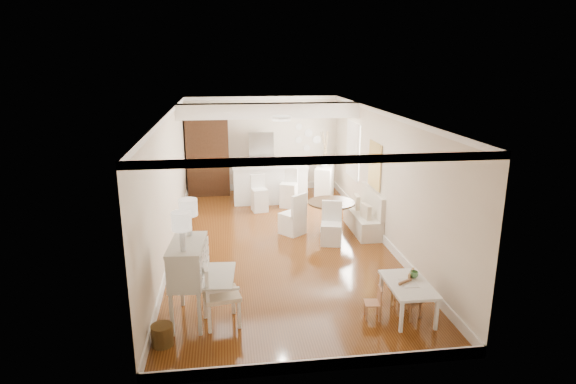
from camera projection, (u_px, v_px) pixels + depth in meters
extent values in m
plane|color=brown|center=(279.00, 243.00, 10.43)|extent=(9.00, 9.00, 0.00)
cube|color=white|center=(279.00, 113.00, 9.68)|extent=(4.50, 9.00, 0.04)
cube|color=beige|center=(262.00, 144.00, 14.35)|extent=(4.50, 0.04, 2.80)
cube|color=beige|center=(321.00, 271.00, 5.75)|extent=(4.50, 0.04, 2.80)
cube|color=beige|center=(169.00, 184.00, 9.77)|extent=(0.04, 9.00, 2.80)
cube|color=beige|center=(383.00, 177.00, 10.34)|extent=(0.04, 9.00, 2.80)
cube|color=white|center=(269.00, 111.00, 11.83)|extent=(4.50, 0.45, 0.36)
cube|color=tan|center=(375.00, 165.00, 10.77)|extent=(0.04, 0.84, 1.04)
cube|color=white|center=(353.00, 150.00, 12.59)|extent=(0.04, 1.10, 1.40)
cylinder|color=#381E11|center=(221.00, 130.00, 14.06)|extent=(0.30, 0.03, 0.30)
cylinder|color=white|center=(282.00, 118.00, 9.21)|extent=(0.36, 0.36, 0.08)
cube|color=beige|center=(189.00, 282.00, 7.20)|extent=(1.06, 1.08, 1.26)
cube|color=white|center=(221.00, 293.00, 7.14)|extent=(0.65, 0.65, 0.98)
cylinder|color=brown|center=(162.00, 335.00, 6.67)|extent=(0.38, 0.38, 0.30)
cube|color=white|center=(407.00, 299.00, 7.44)|extent=(0.65, 1.07, 0.53)
cube|color=tan|center=(373.00, 303.00, 7.34)|extent=(0.28, 0.28, 0.51)
cube|color=tan|center=(402.00, 287.00, 7.73)|extent=(0.42, 0.42, 0.62)
cube|color=#946743|center=(410.00, 300.00, 7.35)|extent=(0.38, 0.38, 0.58)
cube|color=silver|center=(363.00, 211.00, 11.02)|extent=(0.52, 1.60, 0.98)
cylinder|color=#3F2814|center=(331.00, 217.00, 10.99)|extent=(1.37, 1.37, 0.73)
cube|color=white|center=(331.00, 224.00, 10.26)|extent=(0.53, 0.54, 0.91)
cube|color=white|center=(292.00, 213.00, 10.86)|extent=(0.65, 0.66, 0.96)
cube|color=white|center=(270.00, 184.00, 13.26)|extent=(2.05, 0.65, 1.03)
cube|color=white|center=(259.00, 194.00, 12.48)|extent=(0.45, 0.45, 0.95)
cube|color=white|center=(289.00, 188.00, 12.86)|extent=(0.53, 0.53, 1.03)
cube|color=#381E11|center=(208.00, 156.00, 13.91)|extent=(1.20, 0.60, 2.30)
imported|color=silver|center=(273.00, 162.00, 14.19)|extent=(0.75, 0.65, 1.80)
cube|color=white|center=(324.00, 182.00, 13.67)|extent=(0.73, 1.05, 0.92)
imported|color=#5A9B5E|center=(414.00, 274.00, 7.55)|extent=(0.15, 0.15, 0.11)
imported|color=silver|center=(324.00, 164.00, 13.50)|extent=(0.23, 0.23, 0.18)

